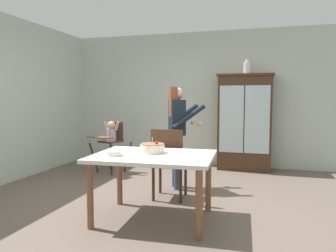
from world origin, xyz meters
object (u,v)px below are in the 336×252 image
object	(u,v)px
china_cabinet	(245,122)
high_chair_with_toddler	(111,137)
dining_chair_far_side	(168,159)
birthday_cake	(152,148)
ceramic_vase	(247,68)
serving_bowl	(114,153)
adult_person	(177,125)
dining_table	(153,163)

from	to	relation	value
china_cabinet	high_chair_with_toddler	bearing A→B (deg)	-158.70
china_cabinet	dining_chair_far_side	size ratio (longest dim) A/B	1.89
china_cabinet	birthday_cake	size ratio (longest dim) A/B	6.49
china_cabinet	ceramic_vase	distance (m)	1.02
high_chair_with_toddler	birthday_cake	distance (m)	2.42
high_chair_with_toddler	serving_bowl	distance (m)	2.48
high_chair_with_toddler	dining_chair_far_side	size ratio (longest dim) A/B	0.99
china_cabinet	birthday_cake	bearing A→B (deg)	-107.37
serving_bowl	birthday_cake	bearing A→B (deg)	40.24
high_chair_with_toddler	birthday_cake	world-z (taller)	high_chair_with_toddler
birthday_cake	serving_bowl	bearing A→B (deg)	-139.76
adult_person	dining_chair_far_side	world-z (taller)	adult_person
adult_person	serving_bowl	xyz separation A→B (m)	(-0.32, -1.52, -0.20)
ceramic_vase	birthday_cake	world-z (taller)	ceramic_vase
adult_person	dining_chair_far_side	xyz separation A→B (m)	(0.03, -0.61, -0.41)
ceramic_vase	high_chair_with_toddler	size ratio (longest dim) A/B	0.28
dining_table	dining_chair_far_side	xyz separation A→B (m)	(-0.03, 0.71, -0.09)
china_cabinet	dining_table	bearing A→B (deg)	-106.09
china_cabinet	dining_chair_far_side	bearing A→B (deg)	-111.62
adult_person	dining_chair_far_side	bearing A→B (deg)	157.54
china_cabinet	dining_chair_far_side	world-z (taller)	china_cabinet
dining_table	birthday_cake	xyz separation A→B (m)	(-0.04, 0.09, 0.15)
china_cabinet	adult_person	xyz separation A→B (m)	(-0.91, -1.61, 0.05)
high_chair_with_toddler	serving_bowl	bearing A→B (deg)	-45.63
birthday_cake	dining_chair_far_side	world-z (taller)	dining_chair_far_side
dining_chair_far_side	high_chair_with_toddler	bearing A→B (deg)	-44.53
dining_chair_far_side	birthday_cake	bearing A→B (deg)	86.00
birthday_cake	adult_person	bearing A→B (deg)	91.12
birthday_cake	dining_chair_far_side	bearing A→B (deg)	89.07
ceramic_vase	serving_bowl	xyz separation A→B (m)	(-1.26, -3.13, -1.17)
adult_person	dining_table	size ratio (longest dim) A/B	1.12
ceramic_vase	dining_table	bearing A→B (deg)	-106.51
ceramic_vase	dining_table	distance (m)	3.32
serving_bowl	dining_table	bearing A→B (deg)	27.27
high_chair_with_toddler	dining_table	distance (m)	2.51
ceramic_vase	high_chair_with_toddler	distance (m)	2.85
ceramic_vase	adult_person	distance (m)	2.10
dining_table	serving_bowl	distance (m)	0.45
adult_person	birthday_cake	bearing A→B (deg)	155.45
birthday_cake	serving_bowl	distance (m)	0.45
china_cabinet	dining_table	distance (m)	3.06
dining_table	china_cabinet	bearing A→B (deg)	73.91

